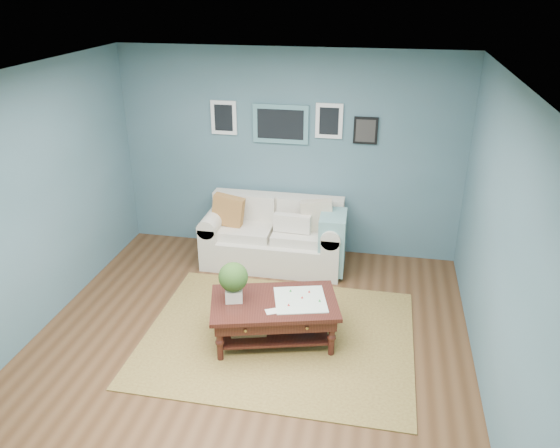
# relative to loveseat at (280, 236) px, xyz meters

# --- Properties ---
(room_shell) EXTENTS (5.00, 5.02, 2.70)m
(room_shell) POSITION_rel_loveseat_xyz_m (0.03, -1.97, 0.97)
(room_shell) COLOR brown
(room_shell) RESTS_ON ground
(area_rug) EXTENTS (2.78, 2.22, 0.01)m
(area_rug) POSITION_rel_loveseat_xyz_m (0.31, -1.64, -0.38)
(area_rug) COLOR brown
(area_rug) RESTS_ON ground
(loveseat) EXTENTS (1.84, 0.84, 0.95)m
(loveseat) POSITION_rel_loveseat_xyz_m (0.00, 0.00, 0.00)
(loveseat) COLOR silver
(loveseat) RESTS_ON ground
(coffee_table) EXTENTS (1.42, 1.05, 0.89)m
(coffee_table) POSITION_rel_loveseat_xyz_m (0.21, -1.71, 0.01)
(coffee_table) COLOR black
(coffee_table) RESTS_ON ground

